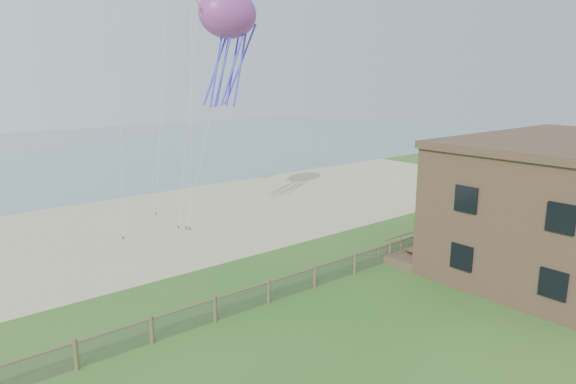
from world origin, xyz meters
The scene contains 8 objects.
ground centered at (0.00, 0.00, 0.00)m, with size 160.00×160.00×0.00m, color #27561D.
sand_beach centered at (0.00, 22.00, 0.00)m, with size 72.00×20.00×0.02m, color tan.
ocean centered at (0.00, 66.00, 0.00)m, with size 160.00×68.00×0.02m, color slate.
chainlink_fence centered at (0.00, 6.00, 0.55)m, with size 36.20×0.20×1.25m, color brown, non-canonical shape.
motel centered at (13.00, -1.00, 3.50)m, with size 15.00×10.00×7.00m, color #473325.
motel_deck centered at (13.00, 5.00, 0.25)m, with size 15.00×2.00×0.50m, color brown.
picnic_table centered at (7.58, 5.00, 0.37)m, with size 1.74×1.32×0.74m, color brown, non-canonical shape.
octopus_kite centered at (1.92, 16.46, 12.58)m, with size 3.78×2.67×7.78m, color #FE4E28, non-canonical shape.
Camera 1 is at (-16.91, -12.28, 10.65)m, focal length 32.00 mm.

